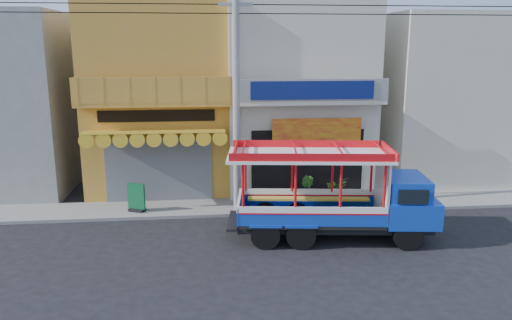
{
  "coord_description": "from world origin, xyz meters",
  "views": [
    {
      "loc": [
        -2.13,
        -14.58,
        6.24
      ],
      "look_at": [
        -0.37,
        2.5,
        2.27
      ],
      "focal_mm": 35.0,
      "sensor_mm": 36.0,
      "label": 1
    }
  ],
  "objects_px": {
    "utility_pole": "(240,80)",
    "potted_plant_a": "(336,188)",
    "potted_plant_b": "(308,189)",
    "green_sign": "(136,200)",
    "songthaew_truck": "(348,195)"
  },
  "relations": [
    {
      "from": "utility_pole",
      "to": "potted_plant_a",
      "type": "bearing_deg",
      "value": 14.14
    },
    {
      "from": "potted_plant_a",
      "to": "green_sign",
      "type": "bearing_deg",
      "value": 166.77
    },
    {
      "from": "utility_pole",
      "to": "potted_plant_a",
      "type": "distance_m",
      "value": 5.98
    },
    {
      "from": "songthaew_truck",
      "to": "potted_plant_b",
      "type": "bearing_deg",
      "value": 98.5
    },
    {
      "from": "songthaew_truck",
      "to": "potted_plant_b",
      "type": "xyz_separation_m",
      "value": [
        -0.55,
        3.65,
        -0.85
      ]
    },
    {
      "from": "utility_pole",
      "to": "songthaew_truck",
      "type": "distance_m",
      "value": 5.58
    },
    {
      "from": "potted_plant_a",
      "to": "potted_plant_b",
      "type": "distance_m",
      "value": 1.19
    },
    {
      "from": "utility_pole",
      "to": "potted_plant_a",
      "type": "relative_size",
      "value": 29.05
    },
    {
      "from": "utility_pole",
      "to": "green_sign",
      "type": "bearing_deg",
      "value": 174.54
    },
    {
      "from": "potted_plant_b",
      "to": "songthaew_truck",
      "type": "bearing_deg",
      "value": 151.24
    },
    {
      "from": "potted_plant_a",
      "to": "potted_plant_b",
      "type": "relative_size",
      "value": 0.92
    },
    {
      "from": "songthaew_truck",
      "to": "green_sign",
      "type": "distance_m",
      "value": 7.91
    },
    {
      "from": "green_sign",
      "to": "songthaew_truck",
      "type": "bearing_deg",
      "value": -23.91
    },
    {
      "from": "utility_pole",
      "to": "green_sign",
      "type": "xyz_separation_m",
      "value": [
        -3.91,
        0.37,
        -4.46
      ]
    },
    {
      "from": "utility_pole",
      "to": "songthaew_truck",
      "type": "height_order",
      "value": "utility_pole"
    }
  ]
}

